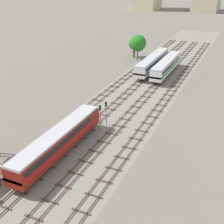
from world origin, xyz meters
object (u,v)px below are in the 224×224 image
passenger_coach_left_midfar (153,62)px  signal_post_near (106,110)px  signal_post_nearest (100,114)px  diesel_railcar_centre_left_mid (166,65)px  diesel_railcar_left_near (59,140)px

passenger_coach_left_midfar → signal_post_near: 34.34m
signal_post_nearest → signal_post_near: bearing=90.0°
diesel_railcar_centre_left_mid → signal_post_nearest: 34.76m
signal_post_nearest → diesel_railcar_left_near: bearing=-103.1°
diesel_railcar_left_near → signal_post_near: (2.16, 11.61, 0.36)m
diesel_railcar_centre_left_mid → passenger_coach_left_midfar: same height
diesel_railcar_centre_left_mid → signal_post_nearest: bearing=-93.6°
passenger_coach_left_midfar → signal_post_nearest: signal_post_nearest is taller
signal_post_near → passenger_coach_left_midfar: bearing=93.6°
signal_post_near → diesel_railcar_left_near: bearing=-100.6°
diesel_railcar_left_near → signal_post_near: signal_post_near is taller
diesel_railcar_left_near → signal_post_nearest: signal_post_nearest is taller
diesel_railcar_centre_left_mid → signal_post_near: 32.44m
diesel_railcar_centre_left_mid → passenger_coach_left_midfar: (-4.32, 1.91, 0.02)m
signal_post_near → signal_post_nearest: bearing=-90.0°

